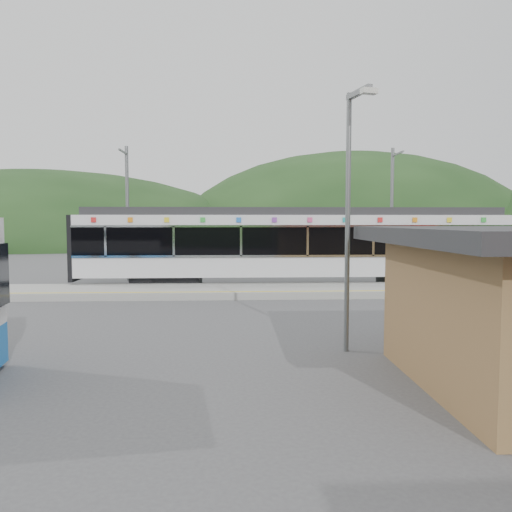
{
  "coord_description": "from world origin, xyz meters",
  "views": [
    {
      "loc": [
        -1.52,
        -17.8,
        3.12
      ],
      "look_at": [
        -0.63,
        1.0,
        1.8
      ],
      "focal_mm": 35.0,
      "sensor_mm": 36.0,
      "label": 1
    }
  ],
  "objects": [
    {
      "name": "hills",
      "position": [
        6.19,
        5.29,
        0.0
      ],
      "size": [
        146.0,
        149.0,
        26.0
      ],
      "color": "#1E3D19",
      "rests_on": "ground"
    },
    {
      "name": "ground",
      "position": [
        0.0,
        0.0,
        0.0
      ],
      "size": [
        120.0,
        120.0,
        0.0
      ],
      "primitive_type": "plane",
      "color": "#4C4C4F",
      "rests_on": "ground"
    },
    {
      "name": "catenary_mast_east",
      "position": [
        7.0,
        8.56,
        3.65
      ],
      "size": [
        0.18,
        1.8,
        7.0
      ],
      "color": "slate",
      "rests_on": "ground"
    },
    {
      "name": "lamp_post",
      "position": [
        1.2,
        -6.23,
        3.64
      ],
      "size": [
        0.38,
        1.1,
        6.1
      ],
      "rotation": [
        0.0,
        0.0,
        0.24
      ],
      "color": "slate",
      "rests_on": "ground"
    },
    {
      "name": "yellow_line",
      "position": [
        0.0,
        2.0,
        0.3
      ],
      "size": [
        26.0,
        0.1,
        0.01
      ],
      "primitive_type": "cube",
      "color": "yellow",
      "rests_on": "platform"
    },
    {
      "name": "platform",
      "position": [
        0.0,
        3.3,
        0.15
      ],
      "size": [
        26.0,
        3.2,
        0.3
      ],
      "primitive_type": "cube",
      "color": "#9E9E99",
      "rests_on": "ground"
    },
    {
      "name": "catenary_mast_west",
      "position": [
        -7.0,
        8.56,
        3.65
      ],
      "size": [
        0.18,
        1.8,
        7.0
      ],
      "color": "slate",
      "rests_on": "ground"
    },
    {
      "name": "train",
      "position": [
        1.38,
        6.0,
        2.06
      ],
      "size": [
        20.44,
        3.01,
        3.74
      ],
      "color": "black",
      "rests_on": "ground"
    }
  ]
}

